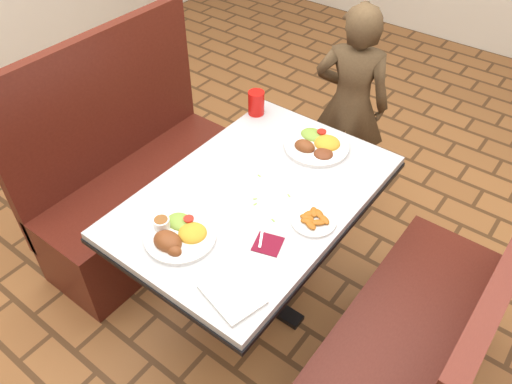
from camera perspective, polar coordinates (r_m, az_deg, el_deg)
dining_table at (r=2.17m, az=0.00°, el=-1.86°), size 0.81×1.21×0.75m
booth_bench_left at (r=2.82m, az=-13.01°, el=0.36°), size 0.47×1.20×1.17m
booth_bench_right at (r=2.23m, az=17.32°, el=-16.63°), size 0.47×1.20×1.17m
diner_person at (r=2.97m, az=10.72°, el=9.79°), size 0.51×0.41×1.20m
near_dinner_plate at (r=1.92m, az=-8.89°, el=-4.63°), size 0.28×0.28×0.09m
far_dinner_plate at (r=2.35m, az=7.06°, el=5.63°), size 0.30×0.30×0.08m
plantain_plate at (r=1.99m, az=6.59°, el=-3.19°), size 0.18×0.18×0.03m
maroon_napkin at (r=1.90m, az=1.38°, el=-5.96°), size 0.13×0.13×0.00m
spoon_utensil at (r=1.93m, az=0.64°, el=-5.01°), size 0.07×0.11×0.00m
red_tumbler at (r=2.54m, az=0.02°, el=10.16°), size 0.08×0.08×0.12m
paper_napkin at (r=1.75m, az=-2.74°, el=-11.63°), size 0.24×0.20×0.01m
knife_utensil at (r=1.95m, az=-8.07°, el=-4.62°), size 0.07×0.19×0.00m
fork_utensil at (r=1.97m, az=-10.49°, el=-4.43°), size 0.01×0.16×0.00m
lettuce_shreds at (r=2.13m, az=1.84°, el=0.45°), size 0.28×0.32×0.00m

